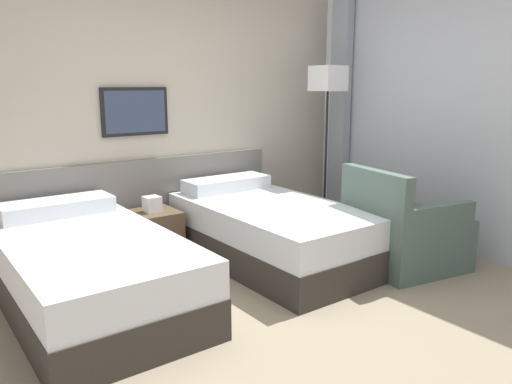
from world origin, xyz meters
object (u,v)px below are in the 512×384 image
(bed_near_window, at_px, (271,231))
(floor_lamp, at_px, (328,88))
(bed_near_door, at_px, (90,271))
(armchair, at_px, (403,235))
(nightstand, at_px, (153,233))

(bed_near_window, height_order, floor_lamp, floor_lamp)
(bed_near_door, xyz_separation_m, floor_lamp, (2.73, 0.43, 1.26))
(armchair, bearing_deg, bed_near_window, 56.24)
(floor_lamp, relative_size, armchair, 1.82)
(nightstand, bearing_deg, bed_near_door, -139.29)
(bed_near_window, relative_size, floor_lamp, 1.11)
(bed_near_door, xyz_separation_m, bed_near_window, (1.65, 0.00, 0.00))
(bed_near_door, relative_size, bed_near_window, 1.00)
(nightstand, bearing_deg, floor_lamp, -8.31)
(nightstand, xyz_separation_m, floor_lamp, (1.91, -0.28, 1.31))
(floor_lamp, bearing_deg, bed_near_door, -171.05)
(armchair, bearing_deg, bed_near_door, 82.27)
(bed_near_door, xyz_separation_m, armchair, (2.48, -0.81, 0.01))
(bed_near_window, distance_m, floor_lamp, 1.72)
(bed_near_window, bearing_deg, bed_near_door, 180.00)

